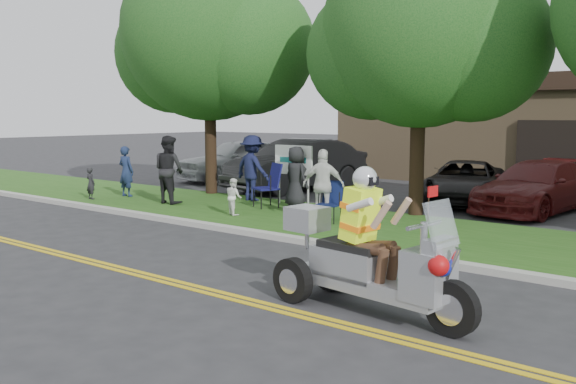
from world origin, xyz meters
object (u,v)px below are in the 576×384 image
Objects in this scene: spectator_adult_right at (323,185)px; parked_car_left at (297,165)px; spectator_adult_mid at (169,170)px; lawn_chair_a at (271,182)px; parked_car_right at (537,187)px; trike_scooter at (366,262)px; lawn_chair_b at (331,199)px; spectator_adult_left at (126,171)px; parked_car_mid at (465,182)px; parked_car_far_left at (238,160)px.

spectator_adult_right reaches higher than parked_car_left.
spectator_adult_mid is 5.04m from spectator_adult_right.
parked_car_left is (-2.17, 4.03, 0.10)m from lawn_chair_a.
trike_scooter is at bearing -76.55° from parked_car_right.
lawn_chair_a is 0.62× the size of spectator_adult_mid.
lawn_chair_b is 0.20× the size of parked_car_right.
spectator_adult_left is 0.34× the size of parked_car_mid.
parked_car_far_left is 9.44m from parked_car_mid.
lawn_chair_a is at bearing -154.75° from spectator_adult_mid.
parked_car_mid is 2.17m from parked_car_right.
lawn_chair_a is 5.84m from parked_car_mid.
lawn_chair_a is 2.50m from spectator_adult_right.
parked_car_right is (3.37, 5.12, -0.27)m from spectator_adult_right.
parked_car_far_left reaches higher than parked_car_mid.
lawn_chair_a is 0.27× the size of parked_car_mid.
spectator_adult_left is at bearing -143.91° from parked_car_right.
spectator_adult_mid is (2.15, -0.17, 0.18)m from spectator_adult_left.
parked_car_mid is at bearing 13.37° from parked_car_far_left.
lawn_chair_b is 0.50× the size of spectator_adult_mid.
spectator_adult_left reaches higher than lawn_chair_b.
trike_scooter is at bearing -39.40° from parked_car_left.
trike_scooter is 0.66× the size of parked_car_mid.
spectator_adult_right reaches higher than spectator_adult_left.
spectator_adult_right is at bearing 177.20° from lawn_chair_b.
parked_car_mid is at bearing 15.24° from parked_car_left.
spectator_adult_left is 7.18m from spectator_adult_right.
spectator_adult_left is at bearing -21.41° from spectator_adult_right.
spectator_adult_left is 0.32× the size of parked_car_far_left.
lawn_chair_a is 2.68m from lawn_chair_b.
lawn_chair_b is 10.26m from parked_car_far_left.
spectator_adult_left is (-4.85, -1.05, 0.10)m from lawn_chair_a.
spectator_adult_right is 0.36× the size of parked_car_right.
parked_car_mid is at bearing 79.36° from lawn_chair_a.
lawn_chair_b is at bearing -175.02° from spectator_adult_mid.
lawn_chair_b is at bearing 8.51° from lawn_chair_a.
parked_car_mid is at bearing -136.04° from spectator_adult_mid.
parked_car_right is (11.56, -0.79, -0.15)m from parked_car_far_left.
spectator_adult_mid is at bearing 170.63° from spectator_adult_left.
spectator_adult_left is at bearing -64.64° from parked_car_far_left.
spectator_adult_left is 6.17m from parked_car_far_left.
parked_car_far_left is at bearing -85.41° from spectator_adult_left.
parked_car_far_left is (-1.01, 6.09, -0.04)m from spectator_adult_left.
spectator_adult_mid is 8.57m from parked_car_mid.
spectator_adult_mid is 0.41× the size of parked_car_right.
lawn_chair_b is 7.39m from spectator_adult_left.
parked_car_right is at bearing 48.98° from lawn_chair_b.
spectator_adult_left is (-11.25, 4.72, 0.20)m from trike_scooter.
parked_car_far_left is at bearing -62.19° from spectator_adult_mid.
spectator_adult_right reaches higher than parked_car_mid.
spectator_adult_left is at bearing -140.81° from lawn_chair_a.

